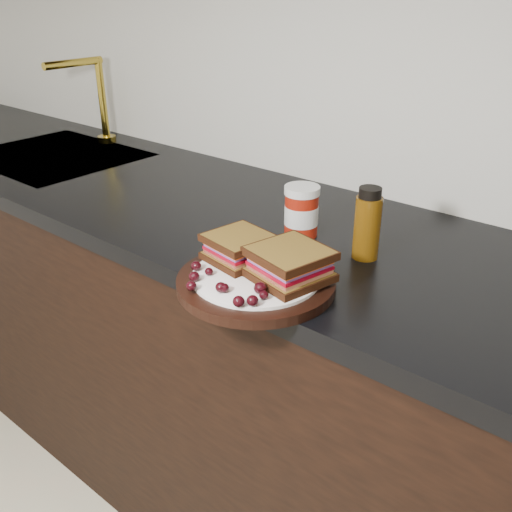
{
  "coord_description": "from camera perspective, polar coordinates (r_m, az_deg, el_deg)",
  "views": [
    {
      "loc": [
        0.53,
        0.77,
        1.39
      ],
      "look_at": [
        -0.03,
        1.45,
        0.96
      ],
      "focal_mm": 40.0,
      "sensor_mm": 36.0,
      "label": 1
    }
  ],
  "objects": [
    {
      "name": "grape_17",
      "position": [
        1.03,
        -3.14,
        -0.42
      ],
      "size": [
        0.02,
        0.02,
        0.02
      ],
      "primitive_type": "ellipsoid",
      "color": "black",
      "rests_on": "plate"
    },
    {
      "name": "grape_11",
      "position": [
        0.96,
        3.03,
        -2.37
      ],
      "size": [
        0.02,
        0.02,
        0.02
      ],
      "primitive_type": "ellipsoid",
      "color": "black",
      "rests_on": "plate"
    },
    {
      "name": "grape_5",
      "position": [
        0.94,
        -3.22,
        -3.2
      ],
      "size": [
        0.02,
        0.02,
        0.02
      ],
      "primitive_type": "ellipsoid",
      "color": "black",
      "rests_on": "plate"
    },
    {
      "name": "grape_14",
      "position": [
        1.05,
        -1.1,
        0.27
      ],
      "size": [
        0.02,
        0.02,
        0.02
      ],
      "primitive_type": "ellipsoid",
      "color": "black",
      "rests_on": "plate"
    },
    {
      "name": "grape_4",
      "position": [
        0.94,
        -3.54,
        -3.14
      ],
      "size": [
        0.02,
        0.02,
        0.02
      ],
      "primitive_type": "ellipsoid",
      "color": "black",
      "rests_on": "plate"
    },
    {
      "name": "grape_6",
      "position": [
        0.9,
        -1.75,
        -4.56
      ],
      "size": [
        0.02,
        0.02,
        0.02
      ],
      "primitive_type": "ellipsoid",
      "color": "black",
      "rests_on": "plate"
    },
    {
      "name": "grape_19",
      "position": [
        1.06,
        -1.9,
        0.54
      ],
      "size": [
        0.02,
        0.02,
        0.02
      ],
      "primitive_type": "ellipsoid",
      "color": "black",
      "rests_on": "plate"
    },
    {
      "name": "grape_18",
      "position": [
        1.06,
        -1.66,
        0.47
      ],
      "size": [
        0.02,
        0.02,
        0.02
      ],
      "primitive_type": "ellipsoid",
      "color": "black",
      "rests_on": "plate"
    },
    {
      "name": "grape_10",
      "position": [
        0.94,
        3.84,
        -2.97
      ],
      "size": [
        0.02,
        0.02,
        0.02
      ],
      "primitive_type": "ellipsoid",
      "color": "black",
      "rests_on": "plate"
    },
    {
      "name": "grape_12",
      "position": [
        0.96,
        4.62,
        -2.35
      ],
      "size": [
        0.02,
        0.02,
        0.02
      ],
      "primitive_type": "ellipsoid",
      "color": "black",
      "rests_on": "plate"
    },
    {
      "name": "condiment_jar",
      "position": [
        1.19,
        4.56,
        4.49
      ],
      "size": [
        0.1,
        0.1,
        0.11
      ],
      "primitive_type": "cylinder",
      "rotation": [
        0.0,
        0.0,
        -0.39
      ],
      "color": "maroon",
      "rests_on": "countertop"
    },
    {
      "name": "grape_20",
      "position": [
        1.03,
        -3.23,
        -0.56
      ],
      "size": [
        0.02,
        0.02,
        0.02
      ],
      "primitive_type": "ellipsoid",
      "color": "black",
      "rests_on": "plate"
    },
    {
      "name": "sandwich_right",
      "position": [
        0.97,
        3.39,
        -0.8
      ],
      "size": [
        0.14,
        0.14,
        0.06
      ],
      "primitive_type": null,
      "rotation": [
        0.0,
        0.0,
        -0.23
      ],
      "color": "brown",
      "rests_on": "plate"
    },
    {
      "name": "grape_9",
      "position": [
        0.93,
        0.42,
        -3.23
      ],
      "size": [
        0.02,
        0.02,
        0.02
      ],
      "primitive_type": "ellipsoid",
      "color": "black",
      "rests_on": "plate"
    },
    {
      "name": "grape_13",
      "position": [
        1.0,
        4.87,
        -1.41
      ],
      "size": [
        0.02,
        0.02,
        0.01
      ],
      "primitive_type": "ellipsoid",
      "color": "black",
      "rests_on": "plate"
    },
    {
      "name": "grape_3",
      "position": [
        0.95,
        -6.48,
        -2.98
      ],
      "size": [
        0.02,
        0.02,
        0.02
      ],
      "primitive_type": "ellipsoid",
      "color": "black",
      "rests_on": "plate"
    },
    {
      "name": "plate",
      "position": [
        1.0,
        -0.0,
        -2.62
      ],
      "size": [
        0.28,
        0.28,
        0.02
      ],
      "primitive_type": "cylinder",
      "color": "black",
      "rests_on": "countertop"
    },
    {
      "name": "grape_8",
      "position": [
        0.92,
        0.77,
        -3.91
      ],
      "size": [
        0.02,
        0.02,
        0.01
      ],
      "primitive_type": "ellipsoid",
      "color": "black",
      "rests_on": "plate"
    },
    {
      "name": "grape_15",
      "position": [
        1.03,
        -1.19,
        -0.22
      ],
      "size": [
        0.02,
        0.02,
        0.02
      ],
      "primitive_type": "ellipsoid",
      "color": "black",
      "rests_on": "plate"
    },
    {
      "name": "faucet",
      "position": [
        1.97,
        -15.12,
        14.91
      ],
      "size": [
        0.06,
        0.22,
        0.28
      ],
      "primitive_type": null,
      "color": "#AE8F2B",
      "rests_on": "countertop"
    },
    {
      "name": "grape_16",
      "position": [
        1.05,
        -3.6,
        0.05
      ],
      "size": [
        0.02,
        0.02,
        0.02
      ],
      "primitive_type": "ellipsoid",
      "color": "black",
      "rests_on": "plate"
    },
    {
      "name": "sandwich_left",
      "position": [
        1.04,
        -1.69,
        0.85
      ],
      "size": [
        0.12,
        0.12,
        0.05
      ],
      "primitive_type": null,
      "rotation": [
        0.0,
        0.0,
        -0.17
      ],
      "color": "brown",
      "rests_on": "plate"
    },
    {
      "name": "grape_0",
      "position": [
        1.01,
        -6.02,
        -0.99
      ],
      "size": [
        0.02,
        0.02,
        0.02
      ],
      "primitive_type": "ellipsoid",
      "color": "black",
      "rests_on": "plate"
    },
    {
      "name": "oil_bottle",
      "position": [
        1.1,
        11.08,
        3.23
      ],
      "size": [
        0.07,
        0.07,
        0.14
      ],
      "primitive_type": "cylinder",
      "rotation": [
        0.0,
        0.0,
        0.33
      ],
      "color": "#543208",
      "rests_on": "countertop"
    },
    {
      "name": "sink",
      "position": [
        1.91,
        -19.29,
        8.1
      ],
      "size": [
        0.5,
        0.42,
        0.16
      ],
      "primitive_type": null,
      "color": "#B2B2B7",
      "rests_on": "countertop"
    },
    {
      "name": "grape_1",
      "position": [
        0.99,
        -4.74,
        -1.56
      ],
      "size": [
        0.01,
        0.01,
        0.01
      ],
      "primitive_type": "ellipsoid",
      "color": "black",
      "rests_on": "plate"
    },
    {
      "name": "wall_back",
      "position": [
        1.34,
        17.78,
        23.19
      ],
      "size": [
        4.0,
        0.01,
        2.7
      ],
      "primitive_type": "cube",
      "color": "silver",
      "rests_on": "ground_plane"
    },
    {
      "name": "grape_7",
      "position": [
        0.9,
        -0.35,
        -4.48
      ],
      "size": [
        0.02,
        0.02,
        0.02
      ],
      "primitive_type": "ellipsoid",
      "color": "black",
      "rests_on": "plate"
    },
    {
      "name": "base_cabinets",
      "position": [
        1.43,
        7.66,
        -16.27
      ],
      "size": [
        3.96,
        0.58,
        0.86
      ],
      "primitive_type": "cube",
      "color": "black",
      "rests_on": "ground_plane"
    },
    {
      "name": "grape_2",
      "position": [
        0.98,
        -6.2,
        -2.04
      ],
      "size": [
        0.02,
        0.02,
        0.02
      ],
      "primitive_type": "ellipsoid",
      "color": "black",
      "rests_on": "plate"
    },
    {
      "name": "countertop",
      "position": [
        1.18,
        8.93,
        0.13
      ],
      "size": [
        3.98,
        0.6,
        0.04
      ],
      "primitive_type": "cube",
      "color": "black",
      "rests_on": "base_cabinets"
    }
  ]
}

